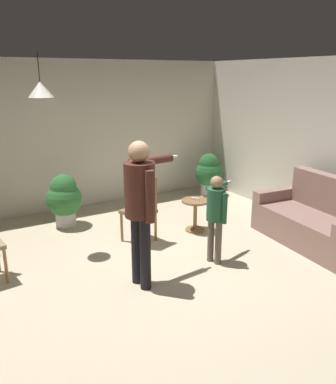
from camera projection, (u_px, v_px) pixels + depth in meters
name	position (u px, v px, depth m)	size (l,w,h in m)	color
ground	(156.00, 276.00, 4.95)	(7.68, 7.68, 0.00)	beige
wall_back	(72.00, 136.00, 7.22)	(6.40, 0.10, 2.70)	silver
couch_floral	(315.00, 222.00, 5.86)	(1.01, 1.87, 1.00)	#8C6B60
side_table_by_couch	(195.00, 211.00, 6.31)	(0.44, 0.44, 0.52)	olive
person_adult	(141.00, 199.00, 4.45)	(0.83, 0.57, 1.75)	black
person_child	(216.00, 210.00, 5.13)	(0.57, 0.46, 1.20)	#60564C
dining_chair_by_counter	(142.00, 208.00, 5.80)	(0.52, 0.52, 1.00)	olive
potted_plant_corner	(64.00, 198.00, 6.47)	(0.57, 0.57, 0.88)	#B7B2AD
potted_plant_by_wall	(209.00, 172.00, 8.20)	(0.57, 0.57, 0.87)	#B7B2AD
spare_remote_on_table	(195.00, 199.00, 6.25)	(0.04, 0.13, 0.04)	white
ceiling_light_pendant	(40.00, 89.00, 5.00)	(0.32, 0.32, 0.55)	silver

